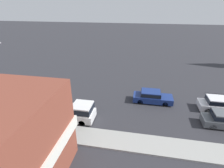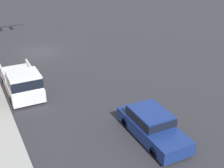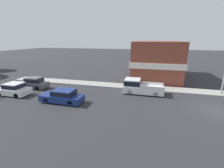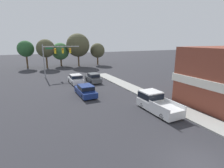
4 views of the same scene
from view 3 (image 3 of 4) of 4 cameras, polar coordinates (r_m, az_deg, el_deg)
ground_plane at (r=18.91m, az=34.68°, el=-8.24°), size 200.00×200.00×0.00m
sidewalk_curb at (r=23.94m, az=30.27°, el=-2.55°), size 2.40×60.00×0.14m
car_lead at (r=18.09m, az=-18.25°, el=-4.30°), size 1.90×4.88×1.54m
car_second_ahead at (r=23.22m, az=-33.35°, el=-1.58°), size 1.95×4.25×1.64m
car_oncoming at (r=25.09m, az=-27.72°, el=0.47°), size 1.78×4.43×1.65m
pickup_truck_parked at (r=20.37m, az=10.27°, el=-0.95°), size 2.12×5.28×1.94m
corner_brick_building at (r=30.27m, az=16.42°, el=8.92°), size 13.21×8.49×6.67m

